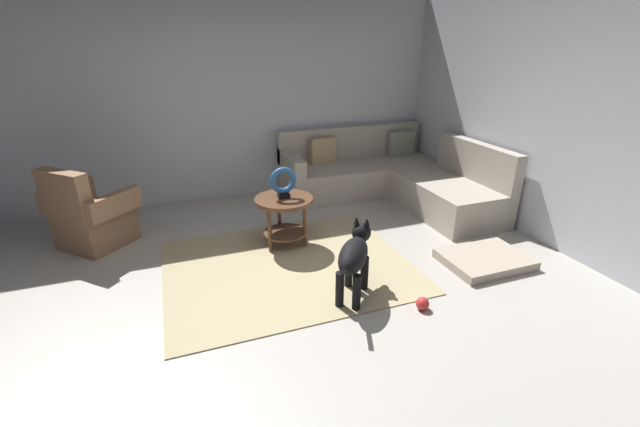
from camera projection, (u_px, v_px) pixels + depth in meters
ground_plane at (294, 315)px, 3.39m from camera, size 6.00×6.00×0.10m
wall_back at (226, 96)px, 5.39m from camera, size 6.00×0.12×2.70m
wall_right at (598, 120)px, 3.78m from camera, size 0.12×6.00×2.70m
area_rug at (288, 265)px, 4.02m from camera, size 2.30×1.90×0.01m
sectional_couch at (389, 178)px, 5.64m from camera, size 2.20×2.25×0.88m
armchair at (90, 217)px, 4.30m from camera, size 0.99×0.99×0.88m
side_table at (284, 209)px, 4.27m from camera, size 0.60×0.60×0.54m
torus_sculpture at (283, 182)px, 4.16m from camera, size 0.28×0.08×0.33m
dog_bed_mat at (485, 259)px, 4.05m from camera, size 0.80×0.60×0.09m
dog at (354, 256)px, 3.42m from camera, size 0.56×0.70×0.63m
dog_toy_ball at (423, 304)px, 3.35m from camera, size 0.11×0.11×0.11m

